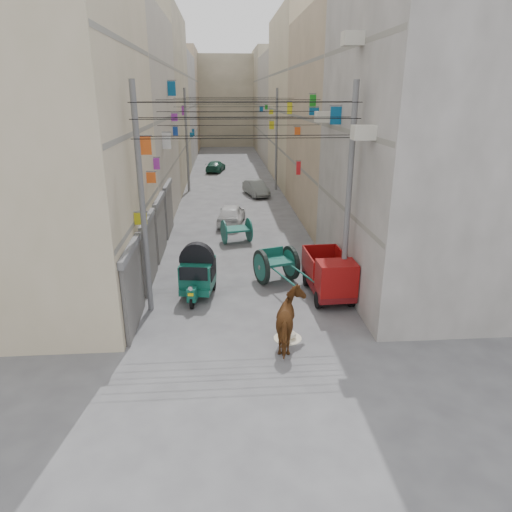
{
  "coord_description": "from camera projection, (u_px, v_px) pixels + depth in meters",
  "views": [
    {
      "loc": [
        -0.83,
        -9.57,
        7.55
      ],
      "look_at": [
        0.36,
        6.5,
        1.81
      ],
      "focal_mm": 32.0,
      "sensor_mm": 36.0,
      "label": 1
    }
  ],
  "objects": [
    {
      "name": "auto_rickshaw",
      "position": [
        198.0,
        272.0,
        17.79
      ],
      "size": [
        1.58,
        2.43,
        1.66
      ],
      "rotation": [
        0.0,
        0.0,
        -0.15
      ],
      "color": "black",
      "rests_on": "ground"
    },
    {
      "name": "shutters_left",
      "position": [
        155.0,
        236.0,
        20.56
      ],
      "size": [
        0.18,
        14.4,
        2.88
      ],
      "color": "#4C4C51",
      "rests_on": "ground"
    },
    {
      "name": "ground",
      "position": [
        261.0,
        409.0,
        11.58
      ],
      "size": [
        140.0,
        140.0,
        0.0
      ],
      "primitive_type": "plane",
      "color": "#4B4B4E",
      "rests_on": "ground"
    },
    {
      "name": "horse",
      "position": [
        291.0,
        321.0,
        14.19
      ],
      "size": [
        1.25,
        2.2,
        1.76
      ],
      "primitive_type": "imported",
      "rotation": [
        0.0,
        0.0,
        2.99
      ],
      "color": "brown",
      "rests_on": "ground"
    },
    {
      "name": "signboards",
      "position": [
        234.0,
        159.0,
        30.78
      ],
      "size": [
        8.22,
        40.52,
        5.67
      ],
      "color": "gold",
      "rests_on": "ground"
    },
    {
      "name": "distant_car_green",
      "position": [
        216.0,
        166.0,
        46.78
      ],
      "size": [
        2.23,
        4.02,
        1.1
      ],
      "primitive_type": "imported",
      "rotation": [
        0.0,
        0.0,
        2.95
      ],
      "color": "#1B503E",
      "rests_on": "ground"
    },
    {
      "name": "feed_sack",
      "position": [
        288.0,
        335.0,
        14.86
      ],
      "size": [
        0.57,
        0.46,
        0.28
      ],
      "primitive_type": "ellipsoid",
      "color": "beige",
      "rests_on": "ground"
    },
    {
      "name": "overhead_cables",
      "position": [
        237.0,
        110.0,
        22.84
      ],
      "size": [
        7.4,
        22.52,
        1.12
      ],
      "color": "black",
      "rests_on": "ground"
    },
    {
      "name": "mini_truck",
      "position": [
        331.0,
        279.0,
        17.47
      ],
      "size": [
        1.55,
        3.26,
        1.8
      ],
      "rotation": [
        0.0,
        0.0,
        0.04
      ],
      "color": "black",
      "rests_on": "ground"
    },
    {
      "name": "building_row_left",
      "position": [
        141.0,
        107.0,
        40.93
      ],
      "size": [
        8.0,
        62.0,
        14.0
      ],
      "color": "#C3B193",
      "rests_on": "ground"
    },
    {
      "name": "distant_car_white",
      "position": [
        231.0,
        214.0,
        27.86
      ],
      "size": [
        2.02,
        3.84,
        1.24
      ],
      "primitive_type": "imported",
      "rotation": [
        0.0,
        0.0,
        2.99
      ],
      "color": "silver",
      "rests_on": "ground"
    },
    {
      "name": "end_cap_building",
      "position": [
        226.0,
        101.0,
        71.41
      ],
      "size": [
        22.0,
        10.0,
        13.0
      ],
      "primitive_type": "cube",
      "color": "#B8AB91",
      "rests_on": "ground"
    },
    {
      "name": "second_cart",
      "position": [
        237.0,
        230.0,
        24.32
      ],
      "size": [
        1.72,
        1.6,
        1.29
      ],
      "rotation": [
        0.0,
        0.0,
        0.24
      ],
      "color": "#125246",
      "rests_on": "ground"
    },
    {
      "name": "ac_units",
      "position": [
        344.0,
        97.0,
        16.55
      ],
      "size": [
        0.7,
        6.55,
        3.35
      ],
      "color": "beige",
      "rests_on": "ground"
    },
    {
      "name": "distant_car_grey",
      "position": [
        256.0,
        188.0,
        35.7
      ],
      "size": [
        2.06,
        3.7,
        1.15
      ],
      "primitive_type": "imported",
      "rotation": [
        0.0,
        0.0,
        0.25
      ],
      "color": "#565B57",
      "rests_on": "ground"
    },
    {
      "name": "utility_poles",
      "position": [
        236.0,
        159.0,
        26.21
      ],
      "size": [
        7.4,
        22.2,
        8.0
      ],
      "color": "slate",
      "rests_on": "ground"
    },
    {
      "name": "building_row_right",
      "position": [
        317.0,
        106.0,
        42.03
      ],
      "size": [
        8.0,
        62.0,
        14.0
      ],
      "color": "#ADA7A2",
      "rests_on": "ground"
    },
    {
      "name": "tonga_cart",
      "position": [
        276.0,
        264.0,
        19.23
      ],
      "size": [
        2.21,
        3.48,
        1.47
      ],
      "rotation": [
        0.0,
        0.0,
        0.33
      ],
      "color": "black",
      "rests_on": "ground"
    }
  ]
}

